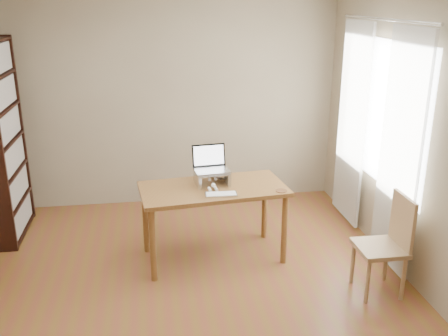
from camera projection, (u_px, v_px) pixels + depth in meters
room at (192, 154)px, 3.93m from camera, size 4.04×4.54×2.64m
bookshelf at (0, 142)px, 5.18m from camera, size 0.30×0.90×2.10m
curtains at (373, 135)px, 4.98m from camera, size 0.03×1.90×2.25m
desk at (213, 197)px, 4.81m from camera, size 1.45×0.84×0.75m
laptop_stand at (212, 176)px, 4.83m from camera, size 0.32×0.25×0.13m
laptop at (211, 164)px, 4.84m from camera, size 0.35×0.31×0.23m
keyboard at (221, 194)px, 4.58m from camera, size 0.30×0.14×0.02m
coaster at (281, 191)px, 4.68m from camera, size 0.11×0.11×0.01m
cat at (209, 178)px, 4.86m from camera, size 0.23×0.47×0.13m
chair at (388, 242)px, 4.29m from camera, size 0.40×0.40×0.90m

